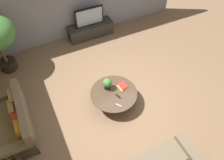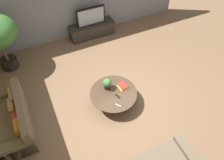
{
  "view_description": "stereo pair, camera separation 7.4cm",
  "coord_description": "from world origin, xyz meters",
  "px_view_note": "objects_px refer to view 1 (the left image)",
  "views": [
    {
      "loc": [
        -1.69,
        -3.03,
        4.8
      ],
      "look_at": [
        -0.09,
        0.3,
        0.55
      ],
      "focal_mm": 35.0,
      "sensor_mm": 36.0,
      "label": 1
    },
    {
      "loc": [
        -1.63,
        -3.06,
        4.8
      ],
      "look_at": [
        -0.09,
        0.3,
        0.55
      ],
      "focal_mm": 35.0,
      "sensor_mm": 36.0,
      "label": 2
    }
  ],
  "objects_px": {
    "television": "(89,17)",
    "potted_plant_tabletop": "(107,84)",
    "coffee_table": "(114,96)",
    "couch_by_wall": "(14,123)",
    "media_console": "(90,30)"
  },
  "relations": [
    {
      "from": "media_console",
      "to": "couch_by_wall",
      "type": "bearing_deg",
      "value": -138.64
    },
    {
      "from": "television",
      "to": "coffee_table",
      "type": "bearing_deg",
      "value": -100.25
    },
    {
      "from": "television",
      "to": "potted_plant_tabletop",
      "type": "bearing_deg",
      "value": -102.68
    },
    {
      "from": "couch_by_wall",
      "to": "potted_plant_tabletop",
      "type": "bearing_deg",
      "value": 87.72
    },
    {
      "from": "media_console",
      "to": "coffee_table",
      "type": "relative_size",
      "value": 1.31
    },
    {
      "from": "media_console",
      "to": "television",
      "type": "xyz_separation_m",
      "value": [
        -0.0,
        -0.0,
        0.52
      ]
    },
    {
      "from": "television",
      "to": "coffee_table",
      "type": "height_order",
      "value": "television"
    },
    {
      "from": "coffee_table",
      "to": "couch_by_wall",
      "type": "xyz_separation_m",
      "value": [
        -2.46,
        0.31,
        0.0
      ]
    },
    {
      "from": "media_console",
      "to": "television",
      "type": "bearing_deg",
      "value": -90.0
    },
    {
      "from": "coffee_table",
      "to": "television",
      "type": "bearing_deg",
      "value": 79.75
    },
    {
      "from": "media_console",
      "to": "coffee_table",
      "type": "xyz_separation_m",
      "value": [
        -0.53,
        -2.94,
        0.05
      ]
    },
    {
      "from": "television",
      "to": "potted_plant_tabletop",
      "type": "distance_m",
      "value": 2.8
    },
    {
      "from": "couch_by_wall",
      "to": "coffee_table",
      "type": "bearing_deg",
      "value": 82.85
    },
    {
      "from": "coffee_table",
      "to": "couch_by_wall",
      "type": "relative_size",
      "value": 0.7
    },
    {
      "from": "television",
      "to": "potted_plant_tabletop",
      "type": "relative_size",
      "value": 2.96
    }
  ]
}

